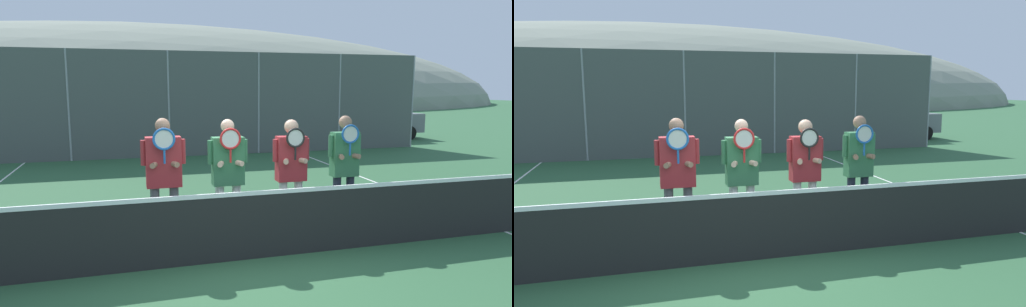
% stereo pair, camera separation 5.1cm
% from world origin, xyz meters
% --- Properties ---
extents(ground_plane, '(120.00, 120.00, 0.00)m').
position_xyz_m(ground_plane, '(0.00, 0.00, 0.00)').
color(ground_plane, '#2D5B38').
extents(hill_distant, '(100.28, 55.71, 19.50)m').
position_xyz_m(hill_distant, '(0.00, 55.93, 0.00)').
color(hill_distant, gray).
rests_on(hill_distant, ground_plane).
extents(clubhouse_building, '(16.04, 5.50, 3.71)m').
position_xyz_m(clubhouse_building, '(0.37, 16.81, 1.87)').
color(clubhouse_building, beige).
rests_on(clubhouse_building, ground_plane).
extents(fence_back, '(18.37, 0.06, 3.45)m').
position_xyz_m(fence_back, '(-0.00, 9.45, 1.73)').
color(fence_back, gray).
rests_on(fence_back, ground_plane).
extents(tennis_net, '(11.79, 0.09, 1.03)m').
position_xyz_m(tennis_net, '(0.00, 0.00, 0.48)').
color(tennis_net, gray).
rests_on(tennis_net, ground_plane).
extents(court_line_right_sideline, '(0.05, 16.00, 0.01)m').
position_xyz_m(court_line_right_sideline, '(4.39, 3.00, 0.00)').
color(court_line_right_sideline, white).
rests_on(court_line_right_sideline, ground_plane).
extents(player_leftmost, '(0.62, 0.34, 1.87)m').
position_xyz_m(player_leftmost, '(-0.90, 0.77, 1.11)').
color(player_leftmost, '#56565B').
rests_on(player_leftmost, ground_plane).
extents(player_center_left, '(0.59, 0.34, 1.84)m').
position_xyz_m(player_center_left, '(0.02, 0.72, 1.08)').
color(player_center_left, white).
rests_on(player_center_left, ground_plane).
extents(player_center_right, '(0.59, 0.34, 1.81)m').
position_xyz_m(player_center_right, '(1.02, 0.80, 1.08)').
color(player_center_right, white).
rests_on(player_center_right, ground_plane).
extents(player_rightmost, '(0.56, 0.34, 1.85)m').
position_xyz_m(player_rightmost, '(1.93, 0.82, 1.09)').
color(player_rightmost, '#232838').
rests_on(player_rightmost, ground_plane).
extents(car_far_left, '(4.31, 2.05, 1.68)m').
position_xyz_m(car_far_left, '(-5.50, 12.42, 0.87)').
color(car_far_left, maroon).
rests_on(car_far_left, ground_plane).
extents(car_left_of_center, '(4.33, 1.97, 1.74)m').
position_xyz_m(car_left_of_center, '(-0.64, 12.62, 0.89)').
color(car_left_of_center, '#285638').
rests_on(car_left_of_center, ground_plane).
extents(car_center, '(4.20, 2.07, 1.71)m').
position_xyz_m(car_center, '(4.17, 12.42, 0.88)').
color(car_center, '#B2B7BC').
rests_on(car_center, ground_plane).
extents(car_right_of_center, '(4.43, 1.94, 1.79)m').
position_xyz_m(car_right_of_center, '(9.02, 12.32, 0.91)').
color(car_right_of_center, slate).
rests_on(car_right_of_center, ground_plane).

